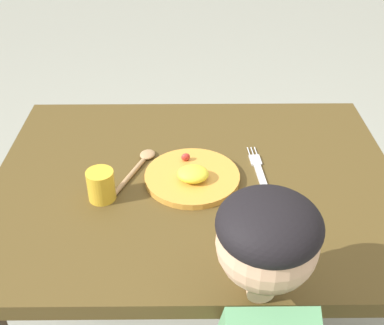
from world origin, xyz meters
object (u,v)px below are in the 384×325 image
Objects in this scene: fork at (259,172)px; spoon at (139,164)px; drinking_cup at (101,185)px; plate at (192,176)px.

fork is 0.32m from spoon.
drinking_cup is (-0.08, -0.13, 0.03)m from spoon.
plate is at bearing 95.48° from fork.
drinking_cup is (-0.22, -0.07, 0.03)m from plate.
plate is 1.21× the size of spoon.
spoon is (-0.32, 0.03, 0.00)m from fork.
plate reaches higher than spoon.
fork is 1.11× the size of spoon.
plate reaches higher than fork.
fork is 2.87× the size of drinking_cup.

